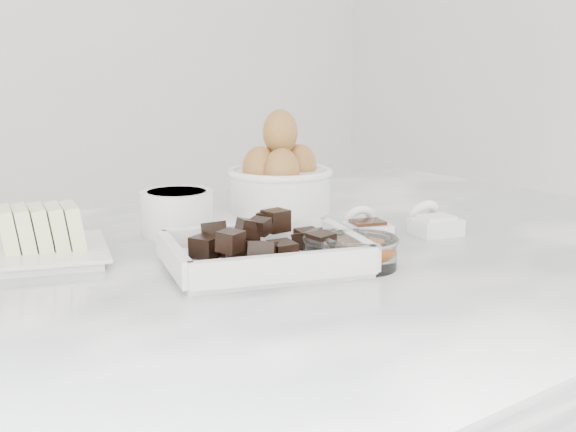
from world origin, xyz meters
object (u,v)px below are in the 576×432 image
object	(u,v)px
chocolate_dish	(264,248)
butter_plate	(35,241)
sugar_ramekin	(177,211)
vanilla_spoon	(365,227)
zest_bowl	(361,251)
egg_bowl	(280,178)
honey_bowl	(336,249)
salt_spoon	(433,223)

from	to	relation	value
chocolate_dish	butter_plate	xyz separation A→B (m)	(-0.18, 0.19, 0.00)
sugar_ramekin	vanilla_spoon	xyz separation A→B (m)	(0.17, -0.17, -0.02)
zest_bowl	egg_bowl	bearing A→B (deg)	67.08
zest_bowl	vanilla_spoon	distance (m)	0.14
sugar_ramekin	honey_bowl	world-z (taller)	sugar_ramekin
vanilla_spoon	salt_spoon	distance (m)	0.09
honey_bowl	zest_bowl	distance (m)	0.03
vanilla_spoon	sugar_ramekin	bearing A→B (deg)	135.55
salt_spoon	chocolate_dish	bearing A→B (deg)	178.59
zest_bowl	chocolate_dish	bearing A→B (deg)	140.78
butter_plate	egg_bowl	world-z (taller)	egg_bowl
honey_bowl	zest_bowl	world-z (taller)	zest_bowl
zest_bowl	vanilla_spoon	xyz separation A→B (m)	(0.10, 0.10, -0.01)
chocolate_dish	salt_spoon	distance (m)	0.27
egg_bowl	honey_bowl	xyz separation A→B (m)	(-0.14, -0.27, -0.03)
sugar_ramekin	honey_bowl	bearing A→B (deg)	-75.90
sugar_ramekin	egg_bowl	distance (m)	0.20
butter_plate	vanilla_spoon	distance (m)	0.40
butter_plate	egg_bowl	bearing A→B (deg)	7.04
chocolate_dish	zest_bowl	xyz separation A→B (m)	(0.08, -0.07, -0.00)
sugar_ramekin	egg_bowl	size ratio (longest dim) A/B	0.61
chocolate_dish	honey_bowl	bearing A→B (deg)	-27.10
zest_bowl	salt_spoon	bearing A→B (deg)	17.82
chocolate_dish	zest_bowl	distance (m)	0.11
egg_bowl	zest_bowl	bearing A→B (deg)	-112.92
vanilla_spoon	butter_plate	bearing A→B (deg)	156.93
butter_plate	vanilla_spoon	world-z (taller)	butter_plate
honey_bowl	zest_bowl	xyz separation A→B (m)	(0.01, -0.03, 0.00)
butter_plate	zest_bowl	distance (m)	0.37
sugar_ramekin	chocolate_dish	bearing A→B (deg)	-93.53
chocolate_dish	sugar_ramekin	xyz separation A→B (m)	(0.01, 0.20, 0.01)
sugar_ramekin	zest_bowl	distance (m)	0.28
butter_plate	chocolate_dish	bearing A→B (deg)	-45.84
zest_bowl	vanilla_spoon	size ratio (longest dim) A/B	1.05
sugar_ramekin	honey_bowl	distance (m)	0.25
sugar_ramekin	salt_spoon	distance (m)	0.33
honey_bowl	zest_bowl	bearing A→B (deg)	-71.48
egg_bowl	zest_bowl	world-z (taller)	egg_bowl
sugar_ramekin	zest_bowl	bearing A→B (deg)	-75.39
egg_bowl	honey_bowl	world-z (taller)	egg_bowl
chocolate_dish	butter_plate	bearing A→B (deg)	134.16
sugar_ramekin	salt_spoon	size ratio (longest dim) A/B	1.16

